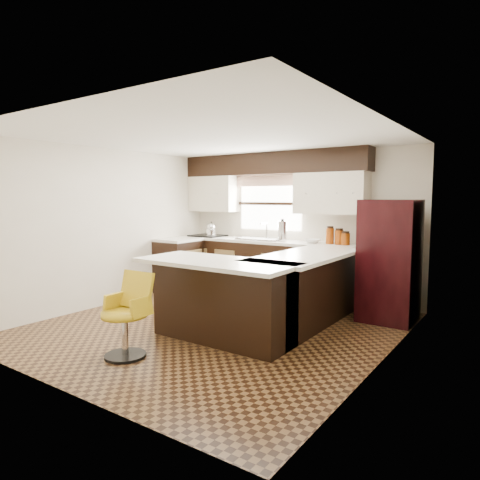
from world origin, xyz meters
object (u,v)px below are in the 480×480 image
Objects in this scene: peninsula_long at (302,292)px; peninsula_return at (223,302)px; refrigerator at (389,261)px; bar_chair at (124,316)px.

peninsula_return is (-0.53, -0.97, 0.00)m from peninsula_long.
peninsula_long is 1.29m from refrigerator.
peninsula_return is 2.36m from refrigerator.
peninsula_return is at bearing -125.60° from refrigerator.
peninsula_long is at bearing 61.36° from bar_chair.
peninsula_long is 1.18× the size of peninsula_return.
peninsula_long is 1.11m from peninsula_return.
refrigerator is at bearing 54.40° from peninsula_return.
refrigerator reaches higher than bar_chair.
bar_chair is (-0.51, -1.02, -0.01)m from peninsula_return.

